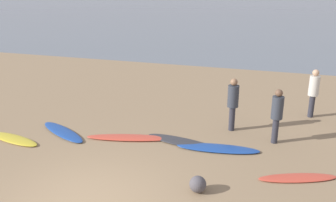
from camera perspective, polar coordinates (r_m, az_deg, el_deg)
name	(u,v)px	position (r m, az deg, el deg)	size (l,w,h in m)	color
ground_plane	(193,89)	(17.13, 4.00, 1.96)	(120.00, 120.00, 0.20)	#997C5B
ocean_water	(265,9)	(70.53, 15.11, 13.96)	(140.00, 100.00, 0.01)	slate
surfboard_0	(14,139)	(12.34, -23.23, -5.56)	(2.01, 0.52, 0.08)	yellow
surfboard_1	(63,132)	(12.36, -16.35, -4.71)	(2.32, 0.55, 0.09)	#1E479E
surfboard_2	(129,138)	(11.52, -6.26, -5.78)	(2.69, 0.51, 0.09)	#D84C38
surfboard_3	(182,142)	(11.17, 2.27, -6.49)	(2.41, 0.58, 0.08)	#333338
surfboard_4	(218,148)	(10.85, 7.89, -7.43)	(2.45, 0.59, 0.09)	#1E479E
surfboard_5	(298,178)	(9.84, 19.86, -11.38)	(2.02, 0.45, 0.06)	#D84C38
person_0	(314,89)	(13.95, 22.09, 1.72)	(0.36, 0.36, 1.79)	#2D2D38
person_1	(277,112)	(11.31, 16.90, -1.65)	(0.35, 0.35, 1.72)	#2D2D38
person_3	(233,100)	(11.93, 10.27, 0.12)	(0.36, 0.36, 1.79)	#2D2D38
beach_rock_near	(198,184)	(8.72, 4.75, -13.02)	(0.40, 0.40, 0.40)	#504C51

